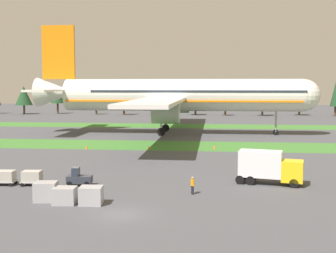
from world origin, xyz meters
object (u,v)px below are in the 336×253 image
at_px(uld_container_0, 65,196).
at_px(taxiway_marker_1, 214,147).
at_px(airliner, 175,95).
at_px(cargo_dolly_second, 5,177).
at_px(uld_container_2, 46,192).
at_px(ground_crew_marshaller, 193,185).
at_px(baggage_tug, 79,178).
at_px(taxiway_marker_2, 149,148).
at_px(cargo_dolly_lead, 32,177).
at_px(taxiway_marker_0, 87,147).
at_px(catering_truck, 269,166).
at_px(uld_container_1, 91,196).

distance_m(uld_container_0, taxiway_marker_1, 38.14).
relative_size(airliner, cargo_dolly_second, 32.83).
bearing_deg(uld_container_2, ground_crew_marshaller, 16.75).
xyz_separation_m(baggage_tug, taxiway_marker_1, (14.25, 28.71, -0.54)).
bearing_deg(ground_crew_marshaller, taxiway_marker_2, -8.81).
bearing_deg(cargo_dolly_second, taxiway_marker_1, 139.05).
xyz_separation_m(airliner, cargo_dolly_second, (-13.55, -50.33, -7.54)).
distance_m(cargo_dolly_second, uld_container_2, 8.93).
bearing_deg(taxiway_marker_1, cargo_dolly_lead, -123.56).
bearing_deg(uld_container_2, airliner, 83.14).
xyz_separation_m(airliner, uld_container_0, (-4.71, -56.83, -7.70)).
distance_m(ground_crew_marshaller, taxiway_marker_0, 34.10).
height_order(cargo_dolly_second, taxiway_marker_2, cargo_dolly_second).
relative_size(baggage_tug, uld_container_0, 1.34).
bearing_deg(cargo_dolly_second, cargo_dolly_lead, 90.00).
bearing_deg(airliner, taxiway_marker_0, -27.80).
distance_m(ground_crew_marshaller, taxiway_marker_1, 31.10).
height_order(catering_truck, uld_container_0, catering_truck).
distance_m(baggage_tug, taxiway_marker_0, 26.85).
bearing_deg(cargo_dolly_second, taxiway_marker_2, 153.84).
relative_size(uld_container_0, taxiway_marker_1, 3.62).
distance_m(catering_truck, ground_crew_marshaller, 9.58).
height_order(baggage_tug, uld_container_1, baggage_tug).
bearing_deg(uld_container_2, cargo_dolly_second, 139.58).
relative_size(baggage_tug, uld_container_2, 1.34).
bearing_deg(cargo_dolly_lead, airliner, 164.21).
xyz_separation_m(cargo_dolly_second, taxiway_marker_1, (22.16, 29.23, -0.64)).
bearing_deg(airliner, uld_container_2, -6.94).
bearing_deg(taxiway_marker_2, baggage_tug, -97.21).
xyz_separation_m(cargo_dolly_second, ground_crew_marshaller, (20.08, -1.79, 0.03)).
relative_size(airliner, uld_container_2, 37.66).
bearing_deg(baggage_tug, taxiway_marker_1, 149.81).
bearing_deg(airliner, taxiway_marker_2, -5.66).
height_order(uld_container_0, uld_container_2, uld_container_2).
relative_size(ground_crew_marshaller, uld_container_0, 0.87).
xyz_separation_m(baggage_tug, uld_container_2, (-1.11, -6.31, 0.08)).
height_order(ground_crew_marshaller, taxiway_marker_2, ground_crew_marshaller).
relative_size(cargo_dolly_second, taxiway_marker_1, 4.15).
bearing_deg(uld_container_2, catering_truck, 23.53).
bearing_deg(uld_container_1, airliner, 87.69).
bearing_deg(uld_container_0, taxiway_marker_1, 69.56).
relative_size(cargo_dolly_second, ground_crew_marshaller, 1.32).
height_order(cargo_dolly_lead, uld_container_2, uld_container_2).
xyz_separation_m(catering_truck, uld_container_0, (-19.19, -9.96, -1.19)).
height_order(uld_container_0, taxiway_marker_1, uld_container_0).
height_order(airliner, taxiway_marker_0, airliner).
xyz_separation_m(ground_crew_marshaller, uld_container_1, (-8.82, -4.66, -0.13)).
bearing_deg(taxiway_marker_0, airliner, 62.28).
xyz_separation_m(baggage_tug, uld_container_0, (0.93, -7.03, -0.06)).
distance_m(airliner, baggage_tug, 50.70).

